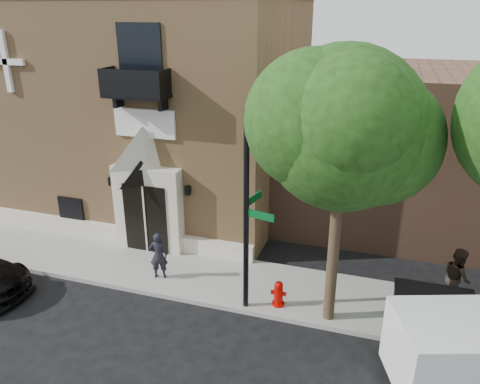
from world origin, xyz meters
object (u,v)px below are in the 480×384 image
object	(u,v)px
fire_hydrant	(278,293)
street_sign	(247,215)
dumpster	(431,315)
pedestrian_far	(457,277)
pedestrian_near	(159,255)

from	to	relation	value
fire_hydrant	street_sign	bearing A→B (deg)	-160.99
street_sign	dumpster	world-z (taller)	street_sign
pedestrian_far	pedestrian_near	bearing A→B (deg)	81.97
fire_hydrant	pedestrian_near	distance (m)	4.22
fire_hydrant	pedestrian_near	size ratio (longest dim) A/B	0.50
fire_hydrant	pedestrian_near	bearing A→B (deg)	175.28
dumpster	fire_hydrant	bearing A→B (deg)	177.82
pedestrian_far	dumpster	bearing A→B (deg)	140.82
street_sign	fire_hydrant	distance (m)	2.81
street_sign	pedestrian_near	bearing A→B (deg)	-178.77
dumpster	pedestrian_near	xyz separation A→B (m)	(-8.48, 0.52, 0.14)
fire_hydrant	dumpster	world-z (taller)	dumpster
fire_hydrant	dumpster	xyz separation A→B (m)	(4.30, -0.17, 0.28)
pedestrian_near	pedestrian_far	size ratio (longest dim) A/B	0.86
street_sign	dumpster	distance (m)	5.72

